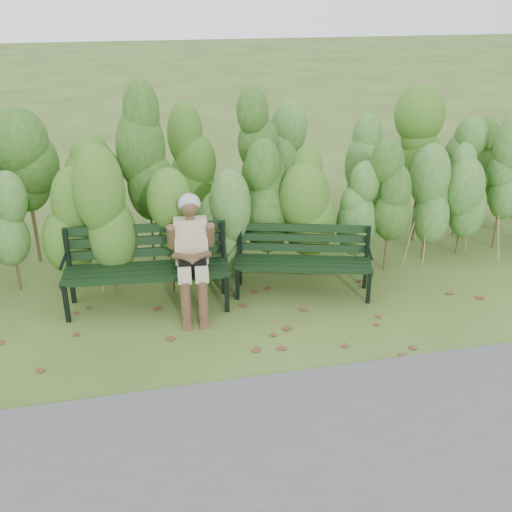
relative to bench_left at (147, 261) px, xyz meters
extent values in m
plane|color=#3A481D|center=(1.24, -0.87, -0.58)|extent=(80.00, 80.00, 0.00)
cube|color=#474749|center=(1.24, -3.07, -0.57)|extent=(60.00, 2.50, 0.01)
cylinder|color=#47381E|center=(-1.51, 0.43, -0.18)|extent=(0.03, 0.03, 0.80)
ellipsoid|color=#3F7324|center=(-1.51, 0.43, 0.46)|extent=(0.64, 0.64, 1.44)
cylinder|color=#47381E|center=(-0.90, 0.43, -0.18)|extent=(0.03, 0.03, 0.80)
ellipsoid|color=#3F7324|center=(-0.90, 0.43, 0.46)|extent=(0.64, 0.64, 1.44)
cylinder|color=#47381E|center=(-0.29, 0.43, -0.18)|extent=(0.03, 0.03, 0.80)
ellipsoid|color=#3F7324|center=(-0.29, 0.43, 0.46)|extent=(0.64, 0.64, 1.44)
cylinder|color=#47381E|center=(0.33, 0.43, -0.18)|extent=(0.03, 0.03, 0.80)
ellipsoid|color=#3F7324|center=(0.33, 0.43, 0.46)|extent=(0.64, 0.64, 1.44)
cylinder|color=#47381E|center=(0.94, 0.43, -0.18)|extent=(0.03, 0.03, 0.80)
ellipsoid|color=#3F7324|center=(0.94, 0.43, 0.46)|extent=(0.64, 0.64, 1.44)
cylinder|color=#47381E|center=(1.55, 0.43, -0.18)|extent=(0.03, 0.03, 0.80)
ellipsoid|color=#3F7324|center=(1.55, 0.43, 0.46)|extent=(0.64, 0.64, 1.44)
cylinder|color=#47381E|center=(2.16, 0.43, -0.18)|extent=(0.03, 0.03, 0.80)
ellipsoid|color=#3F7324|center=(2.16, 0.43, 0.46)|extent=(0.64, 0.64, 1.44)
cylinder|color=#47381E|center=(2.77, 0.43, -0.18)|extent=(0.03, 0.03, 0.80)
ellipsoid|color=#3F7324|center=(2.77, 0.43, 0.46)|extent=(0.64, 0.64, 1.44)
cylinder|color=#47381E|center=(3.39, 0.43, -0.18)|extent=(0.03, 0.03, 0.80)
ellipsoid|color=#3F7324|center=(3.39, 0.43, 0.46)|extent=(0.64, 0.64, 1.44)
cylinder|color=#47381E|center=(4.00, 0.43, -0.18)|extent=(0.03, 0.03, 0.80)
ellipsoid|color=#3F7324|center=(4.00, 0.43, 0.46)|extent=(0.64, 0.64, 1.44)
cylinder|color=#47381E|center=(4.61, 0.43, -0.18)|extent=(0.03, 0.03, 0.80)
ellipsoid|color=#3F7324|center=(4.61, 0.43, 0.46)|extent=(0.64, 0.64, 1.44)
cylinder|color=#47381E|center=(5.22, 0.43, -0.18)|extent=(0.03, 0.03, 0.80)
cylinder|color=#47381E|center=(-1.44, 1.43, -0.03)|extent=(0.04, 0.04, 1.10)
ellipsoid|color=#215016|center=(-1.44, 1.43, 0.85)|extent=(0.70, 0.70, 1.98)
cylinder|color=#47381E|center=(-0.68, 1.43, -0.03)|extent=(0.04, 0.04, 1.10)
ellipsoid|color=#215016|center=(-0.68, 1.43, 0.85)|extent=(0.70, 0.70, 1.98)
cylinder|color=#47381E|center=(0.09, 1.43, -0.03)|extent=(0.04, 0.04, 1.10)
ellipsoid|color=#215016|center=(0.09, 1.43, 0.85)|extent=(0.70, 0.70, 1.98)
cylinder|color=#47381E|center=(0.86, 1.43, -0.03)|extent=(0.04, 0.04, 1.10)
ellipsoid|color=#215016|center=(0.86, 1.43, 0.85)|extent=(0.70, 0.70, 1.98)
cylinder|color=#47381E|center=(1.63, 1.43, -0.03)|extent=(0.04, 0.04, 1.10)
ellipsoid|color=#215016|center=(1.63, 1.43, 0.85)|extent=(0.70, 0.70, 1.98)
cylinder|color=#47381E|center=(2.40, 1.43, -0.03)|extent=(0.04, 0.04, 1.10)
ellipsoid|color=#215016|center=(2.40, 1.43, 0.85)|extent=(0.70, 0.70, 1.98)
cylinder|color=#47381E|center=(3.16, 1.43, -0.03)|extent=(0.04, 0.04, 1.10)
ellipsoid|color=#215016|center=(3.16, 1.43, 0.85)|extent=(0.70, 0.70, 1.98)
cylinder|color=#47381E|center=(3.93, 1.43, -0.03)|extent=(0.04, 0.04, 1.10)
ellipsoid|color=#215016|center=(3.93, 1.43, 0.85)|extent=(0.70, 0.70, 1.98)
cylinder|color=#47381E|center=(4.70, 1.43, -0.03)|extent=(0.04, 0.04, 1.10)
ellipsoid|color=#215016|center=(4.70, 1.43, 0.85)|extent=(0.70, 0.70, 1.98)
cylinder|color=#47381E|center=(5.47, 1.43, -0.03)|extent=(0.04, 0.04, 1.10)
ellipsoid|color=#215016|center=(5.47, 1.43, 0.85)|extent=(0.70, 0.70, 1.98)
cube|color=brown|center=(0.30, 0.09, -0.58)|extent=(0.11, 0.09, 0.01)
cube|color=brown|center=(0.10, -1.54, -0.58)|extent=(0.10, 0.11, 0.01)
cube|color=brown|center=(2.59, -0.32, -0.58)|extent=(0.11, 0.09, 0.01)
cube|color=brown|center=(1.51, 0.03, -0.58)|extent=(0.11, 0.11, 0.01)
cube|color=brown|center=(3.35, -1.07, -0.58)|extent=(0.11, 0.09, 0.01)
cube|color=brown|center=(3.59, -1.26, -0.58)|extent=(0.11, 0.11, 0.01)
cube|color=brown|center=(1.92, -0.18, -0.58)|extent=(0.11, 0.11, 0.01)
cube|color=brown|center=(2.67, -1.89, -0.58)|extent=(0.11, 0.09, 0.01)
cube|color=brown|center=(-1.02, -1.94, -0.58)|extent=(0.11, 0.09, 0.01)
cube|color=brown|center=(-0.24, -0.82, -0.58)|extent=(0.09, 0.11, 0.01)
cube|color=brown|center=(-0.64, 0.11, -0.58)|extent=(0.11, 0.10, 0.01)
cube|color=brown|center=(2.61, -1.94, -0.58)|extent=(0.11, 0.11, 0.01)
cube|color=brown|center=(0.06, -0.45, -0.58)|extent=(0.08, 0.09, 0.01)
cube|color=brown|center=(1.52, -0.84, -0.58)|extent=(0.10, 0.11, 0.01)
cube|color=brown|center=(1.81, -1.79, -0.58)|extent=(0.09, 0.11, 0.01)
cube|color=brown|center=(-0.69, -1.68, -0.58)|extent=(0.11, 0.11, 0.01)
cube|color=brown|center=(-1.59, -1.20, -0.58)|extent=(0.08, 0.10, 0.01)
cube|color=brown|center=(-1.17, 0.13, -0.58)|extent=(0.09, 0.11, 0.01)
cube|color=brown|center=(3.10, -1.88, -0.58)|extent=(0.11, 0.10, 0.01)
cube|color=brown|center=(-0.68, -1.34, -0.58)|extent=(0.10, 0.08, 0.01)
cube|color=brown|center=(-1.15, -0.63, -0.58)|extent=(0.08, 0.10, 0.01)
cube|color=brown|center=(2.81, -0.05, -0.58)|extent=(0.11, 0.11, 0.01)
cube|color=brown|center=(1.62, -0.10, -0.58)|extent=(0.11, 0.11, 0.01)
cube|color=brown|center=(-0.70, -1.58, -0.58)|extent=(0.09, 0.07, 0.01)
cube|color=brown|center=(2.22, 0.03, -0.58)|extent=(0.11, 0.10, 0.01)
cube|color=brown|center=(1.47, -1.80, -0.58)|extent=(0.11, 0.11, 0.01)
cube|color=brown|center=(2.49, -1.00, -0.58)|extent=(0.09, 0.10, 0.01)
cube|color=brown|center=(2.17, -1.75, -0.58)|extent=(0.10, 0.11, 0.01)
cube|color=brown|center=(2.86, -2.06, -0.58)|extent=(0.10, 0.08, 0.01)
cube|color=brown|center=(3.63, -0.96, -0.58)|extent=(0.10, 0.09, 0.01)
cube|color=brown|center=(0.58, -1.30, -0.58)|extent=(0.10, 0.08, 0.01)
cube|color=brown|center=(4.18, 0.04, -0.58)|extent=(0.09, 0.08, 0.01)
cube|color=black|center=(-0.03, -0.32, -0.09)|extent=(1.97, 0.30, 0.04)
cube|color=black|center=(-0.02, -0.19, -0.09)|extent=(1.97, 0.30, 0.04)
cube|color=black|center=(0.00, -0.05, -0.09)|extent=(1.97, 0.30, 0.04)
cube|color=black|center=(0.01, 0.08, -0.09)|extent=(1.97, 0.30, 0.04)
cube|color=black|center=(0.02, 0.19, 0.03)|extent=(1.96, 0.24, 0.12)
cube|color=black|center=(0.02, 0.20, 0.19)|extent=(1.96, 0.24, 0.12)
cube|color=black|center=(0.02, 0.22, 0.34)|extent=(1.96, 0.24, 0.12)
cube|color=black|center=(-0.97, -0.25, -0.33)|extent=(0.06, 0.06, 0.49)
cube|color=black|center=(-0.92, 0.22, -0.09)|extent=(0.06, 0.06, 0.98)
cube|color=black|center=(-0.95, -0.04, -0.11)|extent=(0.10, 0.55, 0.04)
cylinder|color=black|center=(-0.95, -0.09, 0.13)|extent=(0.08, 0.41, 0.04)
cube|color=black|center=(0.91, -0.42, -0.33)|extent=(0.06, 0.06, 0.49)
cube|color=black|center=(0.95, 0.05, -0.09)|extent=(0.06, 0.06, 0.98)
cube|color=black|center=(0.93, -0.20, -0.11)|extent=(0.10, 0.55, 0.04)
cylinder|color=black|center=(0.92, -0.26, 0.13)|extent=(0.08, 0.41, 0.04)
cube|color=black|center=(1.88, -0.36, -0.15)|extent=(1.67, 0.57, 0.04)
cube|color=black|center=(1.91, -0.24, -0.15)|extent=(1.67, 0.57, 0.04)
cube|color=black|center=(1.94, -0.13, -0.15)|extent=(1.67, 0.57, 0.04)
cube|color=black|center=(1.98, -0.02, -0.15)|extent=(1.67, 0.57, 0.04)
cube|color=black|center=(2.00, 0.07, -0.05)|extent=(1.66, 0.52, 0.10)
cube|color=black|center=(2.00, 0.08, 0.09)|extent=(1.66, 0.52, 0.10)
cube|color=black|center=(2.01, 0.10, 0.22)|extent=(1.66, 0.52, 0.10)
cube|color=black|center=(1.09, -0.14, -0.37)|extent=(0.06, 0.06, 0.43)
cube|color=black|center=(1.20, 0.25, -0.15)|extent=(0.06, 0.06, 0.85)
cube|color=black|center=(1.14, 0.04, -0.17)|extent=(0.18, 0.47, 0.04)
cylinder|color=black|center=(1.13, -0.01, 0.04)|extent=(0.13, 0.35, 0.03)
cube|color=black|center=(2.66, -0.59, -0.37)|extent=(0.06, 0.06, 0.43)
cube|color=black|center=(2.77, -0.20, -0.15)|extent=(0.06, 0.06, 0.85)
cube|color=black|center=(2.71, -0.41, -0.17)|extent=(0.18, 0.47, 0.04)
cylinder|color=black|center=(2.70, -0.46, 0.04)|extent=(0.13, 0.35, 0.03)
cube|color=#B6A38F|center=(0.41, -0.39, 0.01)|extent=(0.19, 0.47, 0.14)
cube|color=#B6A38F|center=(0.61, -0.41, 0.01)|extent=(0.19, 0.47, 0.14)
cylinder|color=brown|center=(0.40, -0.57, -0.31)|extent=(0.13, 0.13, 0.54)
cylinder|color=brown|center=(0.59, -0.59, -0.31)|extent=(0.13, 0.13, 0.54)
cube|color=brown|center=(0.39, -0.66, -0.55)|extent=(0.12, 0.23, 0.07)
cube|color=brown|center=(0.59, -0.68, -0.55)|extent=(0.12, 0.23, 0.07)
cube|color=#B6A38F|center=(0.54, -0.10, 0.26)|extent=(0.42, 0.31, 0.57)
cylinder|color=brown|center=(0.54, -0.12, 0.56)|extent=(0.10, 0.10, 0.11)
sphere|color=brown|center=(0.54, -0.14, 0.70)|extent=(0.23, 0.23, 0.23)
ellipsoid|color=gray|center=(0.54, -0.11, 0.73)|extent=(0.26, 0.25, 0.24)
cylinder|color=brown|center=(0.30, -0.17, 0.36)|extent=(0.12, 0.24, 0.34)
cylinder|color=brown|center=(0.76, -0.21, 0.36)|extent=(0.12, 0.24, 0.34)
cylinder|color=brown|center=(0.40, -0.32, 0.15)|extent=(0.23, 0.30, 0.14)
cylinder|color=brown|center=(0.63, -0.34, 0.15)|extent=(0.27, 0.28, 0.14)
sphere|color=brown|center=(0.51, -0.40, 0.13)|extent=(0.12, 0.12, 0.12)
cube|color=black|center=(0.51, -0.39, 0.05)|extent=(0.34, 0.16, 0.18)
camera|label=1|loc=(-0.14, -6.71, 3.05)|focal=42.00mm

